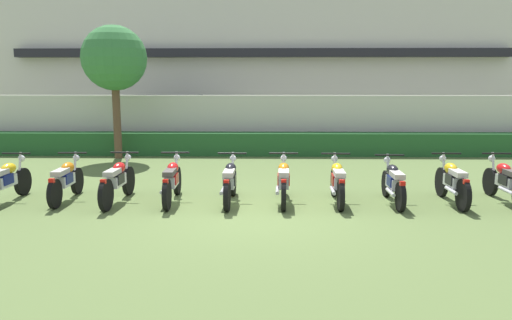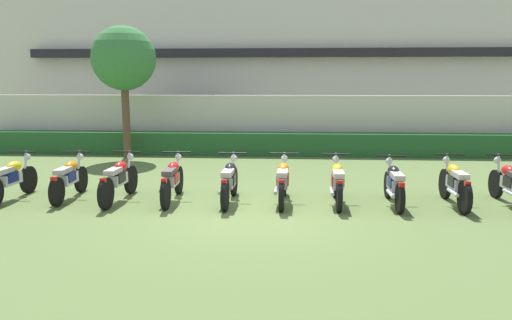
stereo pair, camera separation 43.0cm
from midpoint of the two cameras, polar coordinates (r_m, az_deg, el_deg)
ground at (r=9.09m, az=-1.50°, el=-6.25°), size 60.00×60.00×0.00m
building at (r=24.40m, az=0.20°, el=11.66°), size 25.19×6.50×6.88m
compound_wall at (r=16.67m, az=-0.26°, el=4.27°), size 23.93×0.30×1.95m
hedge_row at (r=16.04m, az=-0.32°, el=1.91°), size 19.15×0.70×0.75m
parked_car at (r=19.48m, az=-10.82°, el=4.72°), size 4.60×2.30×1.89m
tree_near_inspector at (r=15.96m, az=-17.11°, el=11.29°), size 2.01×2.01×4.14m
motorcycle_in_row_0 at (r=11.08m, az=-28.36°, el=-2.19°), size 0.60×1.87×0.95m
motorcycle_in_row_1 at (r=10.72m, az=-22.55°, el=-2.16°), size 0.60×1.81×0.95m
motorcycle_in_row_2 at (r=10.22m, az=-17.16°, el=-2.33°), size 0.60×1.96×0.97m
motorcycle_in_row_3 at (r=9.98m, az=-11.08°, el=-2.37°), size 0.60×1.93×0.96m
motorcycle_in_row_4 at (r=9.75m, az=-4.33°, el=-2.50°), size 0.60×1.88×0.96m
motorcycle_in_row_5 at (r=9.74m, az=1.99°, el=-2.48°), size 0.60×1.85×0.96m
motorcycle_in_row_6 at (r=9.82m, az=8.32°, el=-2.49°), size 0.60×1.82×0.96m
motorcycle_in_row_7 at (r=9.99m, az=14.68°, el=-2.57°), size 0.60×1.77×0.94m
motorcycle_in_row_8 at (r=10.36m, az=21.00°, el=-2.37°), size 0.60×1.84×0.97m
motorcycle_in_row_9 at (r=10.84m, az=26.32°, el=-2.27°), size 0.60×1.92×0.96m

